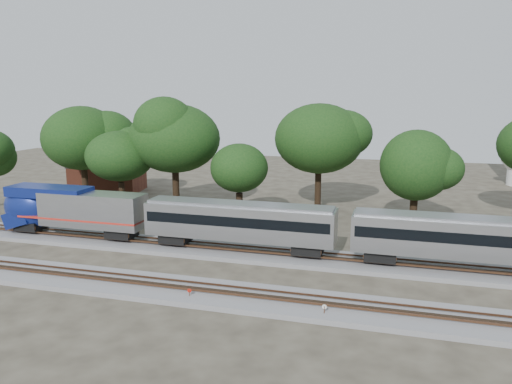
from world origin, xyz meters
TOP-DOWN VIEW (x-y plane):
  - ground at (0.00, 0.00)m, footprint 160.00×160.00m
  - track_far at (0.00, 6.00)m, footprint 160.00×5.00m
  - track_near at (0.00, -4.00)m, footprint 160.00×5.00m
  - switch_stand_red at (2.58, -5.26)m, footprint 0.30×0.11m
  - switch_stand_white at (12.52, -5.50)m, footprint 0.33×0.06m
  - switch_lever at (8.34, -5.16)m, footprint 0.53×0.36m
  - brick_building at (-26.24, 30.14)m, footprint 11.46×9.06m
  - tree_1 at (-24.14, 21.16)m, footprint 9.22×9.22m
  - tree_2 at (-16.67, 18.06)m, footprint 7.39×7.39m
  - tree_3 at (-10.22, 20.34)m, footprint 9.59×9.59m
  - tree_4 at (-0.87, 17.64)m, footprint 6.57×6.57m
  - tree_5 at (7.18, 25.63)m, footprint 9.53×9.53m
  - tree_6 at (18.78, 19.37)m, footprint 7.43×7.43m

SIDE VIEW (x-z plane):
  - ground at x=0.00m, z-range 0.00..0.00m
  - switch_lever at x=8.34m, z-range 0.00..0.30m
  - track_far at x=0.00m, z-range -0.16..0.57m
  - track_near at x=0.00m, z-range -0.16..0.57m
  - switch_stand_red at x=2.58m, z-range 0.13..1.08m
  - switch_stand_white at x=12.52m, z-range 0.14..1.17m
  - brick_building at x=-26.24m, z-range 0.02..4.95m
  - tree_4 at x=-0.87m, z-range 1.81..11.07m
  - tree_2 at x=-16.67m, z-range 2.04..12.45m
  - tree_6 at x=18.78m, z-range 2.05..12.53m
  - tree_1 at x=-24.14m, z-range 2.56..15.56m
  - tree_5 at x=7.18m, z-range 2.65..16.08m
  - tree_3 at x=-10.22m, z-range 2.66..16.19m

